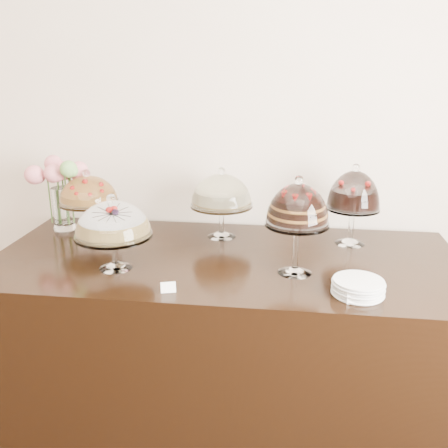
# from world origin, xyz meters

# --- Properties ---
(wall_back) EXTENTS (5.00, 0.04, 3.00)m
(wall_back) POSITION_xyz_m (0.00, 3.00, 1.50)
(wall_back) COLOR beige
(wall_back) RESTS_ON ground
(display_counter) EXTENTS (2.20, 1.00, 0.90)m
(display_counter) POSITION_xyz_m (0.34, 2.45, 0.45)
(display_counter) COLOR black
(display_counter) RESTS_ON ground
(cake_stand_sugar_sponge) EXTENTS (0.34, 0.34, 0.34)m
(cake_stand_sugar_sponge) POSITION_xyz_m (-0.13, 2.26, 1.11)
(cake_stand_sugar_sponge) COLOR white
(cake_stand_sugar_sponge) RESTS_ON display_counter
(cake_stand_choco_layer) EXTENTS (0.27, 0.27, 0.44)m
(cake_stand_choco_layer) POSITION_xyz_m (0.66, 2.31, 1.19)
(cake_stand_choco_layer) COLOR white
(cake_stand_choco_layer) RESTS_ON display_counter
(cake_stand_cheesecake) EXTENTS (0.32, 0.32, 0.37)m
(cake_stand_cheesecake) POSITION_xyz_m (0.28, 2.73, 1.14)
(cake_stand_cheesecake) COLOR white
(cake_stand_cheesecake) RESTS_ON display_counter
(cake_stand_dark_choco) EXTENTS (0.27, 0.27, 0.41)m
(cake_stand_dark_choco) POSITION_xyz_m (0.94, 2.71, 1.16)
(cake_stand_dark_choco) COLOR white
(cake_stand_dark_choco) RESTS_ON display_counter
(cake_stand_fruit_tart) EXTENTS (0.31, 0.31, 0.35)m
(cake_stand_fruit_tart) POSITION_xyz_m (-0.42, 2.70, 1.12)
(cake_stand_fruit_tart) COLOR white
(cake_stand_fruit_tart) RESTS_ON display_counter
(flower_vase) EXTENTS (0.33, 0.23, 0.40)m
(flower_vase) POSITION_xyz_m (-0.59, 2.74, 1.16)
(flower_vase) COLOR white
(flower_vase) RESTS_ON display_counter
(plate_stack) EXTENTS (0.20, 0.20, 0.06)m
(plate_stack) POSITION_xyz_m (0.91, 2.12, 0.93)
(plate_stack) COLOR white
(plate_stack) RESTS_ON display_counter
(price_card_left) EXTENTS (0.06, 0.03, 0.04)m
(price_card_left) POSITION_xyz_m (0.16, 2.04, 0.92)
(price_card_left) COLOR white
(price_card_left) RESTS_ON display_counter
(price_card_right) EXTENTS (0.06, 0.02, 0.04)m
(price_card_right) POSITION_xyz_m (0.89, 2.04, 0.92)
(price_card_right) COLOR white
(price_card_right) RESTS_ON display_counter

